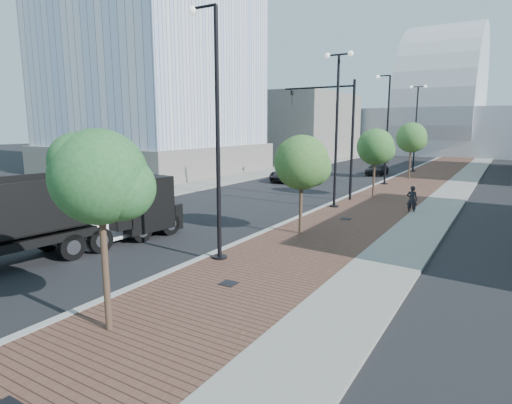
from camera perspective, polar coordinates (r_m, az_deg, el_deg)
The scene contains 23 objects.
sidewalk at distance 43.15m, azimuth 22.67°, elevation 2.84°, with size 7.00×140.00×0.12m, color #4C2D23.
concrete_strip at distance 42.85m, azimuth 26.24°, elevation 2.53°, with size 2.40×140.00×0.13m, color slate.
curb at distance 43.79m, azimuth 18.15°, elevation 3.23°, with size 0.30×140.00×0.14m, color gray.
west_sidewalk at distance 48.36m, azimuth 2.96°, elevation 4.34°, with size 4.00×140.00×0.12m, color slate.
dump_truck at distance 18.44m, azimuth -23.96°, elevation -2.24°, with size 3.85×13.50×3.18m.
white_sedan at distance 19.51m, azimuth -19.89°, elevation -3.40°, with size 1.37×3.92×1.29m, color white.
dark_car_mid at distance 39.09m, azimuth 4.58°, elevation 3.88°, with size 2.37×5.15×1.43m, color black.
dark_car_far at distance 45.90m, azimuth 16.06°, elevation 4.30°, with size 1.66×4.09×1.19m, color black.
pedestrian at distance 26.07m, azimuth 20.32°, elevation 0.29°, with size 0.60×0.39×1.64m, color black.
streetlight_1 at distance 15.47m, azimuth -5.51°, elevation 7.60°, with size 1.44×0.56×9.21m.
streetlight_2 at distance 26.05m, azimuth 10.83°, elevation 9.59°, with size 1.72×0.56×9.28m.
streetlight_3 at distance 37.57m, azimuth 17.13°, elevation 8.75°, with size 1.44×0.56×9.21m.
streetlight_4 at distance 49.26m, azimuth 20.76°, elevation 9.35°, with size 1.72×0.56×9.28m.
traffic_mast at distance 29.18m, azimuth 11.25°, elevation 9.95°, with size 5.09×0.20×8.00m.
tree_0 at distance 10.38m, azimuth -20.15°, elevation 3.10°, with size 2.30×2.23×5.00m.
tree_1 at distance 19.28m, azimuth 6.33°, elevation 5.30°, with size 2.52×2.50×4.66m.
tree_2 at distance 30.55m, azimuth 15.93°, elevation 7.16°, with size 2.55×2.53×4.87m.
tree_3 at distance 42.23m, azimuth 20.33°, elevation 8.16°, with size 2.79×2.79×5.36m.
tower_podium at distance 48.30m, azimuth -13.31°, elevation 5.79°, with size 19.00×19.00×3.00m, color slate.
convention_center at distance 88.20m, azimuth 23.89°, elevation 10.04°, with size 50.00×30.00×50.00m.
commercial_block_nw at distance 69.12m, azimuth 5.77°, elevation 10.18°, with size 14.00×20.00×10.00m, color #636159.
utility_cover_1 at distance 13.64m, azimuth -3.72°, elevation -10.91°, with size 0.50×0.50×0.02m, color black.
utility_cover_2 at distance 23.15m, azimuth 12.02°, elevation -2.23°, with size 0.50×0.50×0.02m, color black.
Camera 1 is at (9.70, -2.41, 5.05)m, focal length 29.60 mm.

